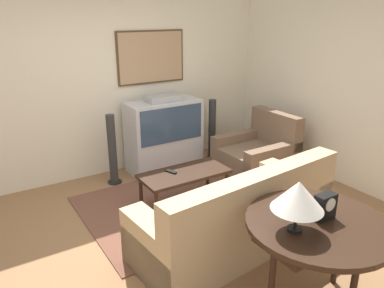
# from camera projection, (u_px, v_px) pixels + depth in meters

# --- Properties ---
(ground_plane) EXTENTS (12.00, 12.00, 0.00)m
(ground_plane) POSITION_uv_depth(u_px,v_px,m) (181.00, 238.00, 3.98)
(ground_plane) COLOR #8E6642
(wall_back) EXTENTS (12.00, 0.10, 2.70)m
(wall_back) POSITION_uv_depth(u_px,v_px,m) (103.00, 81.00, 5.23)
(wall_back) COLOR beige
(wall_back) RESTS_ON ground_plane
(wall_right) EXTENTS (0.06, 12.00, 2.70)m
(wall_right) POSITION_uv_depth(u_px,v_px,m) (354.00, 87.00, 4.86)
(wall_right) COLOR beige
(wall_right) RESTS_ON ground_plane
(area_rug) EXTENTS (2.59, 1.83, 0.01)m
(area_rug) POSITION_uv_depth(u_px,v_px,m) (190.00, 201.00, 4.75)
(area_rug) COLOR brown
(area_rug) RESTS_ON ground_plane
(tv) EXTENTS (1.09, 0.52, 1.15)m
(tv) POSITION_uv_depth(u_px,v_px,m) (164.00, 135.00, 5.57)
(tv) COLOR #B7B7BC
(tv) RESTS_ON ground_plane
(couch) EXTENTS (2.16, 1.02, 0.91)m
(couch) POSITION_uv_depth(u_px,v_px,m) (238.00, 219.00, 3.74)
(couch) COLOR tan
(couch) RESTS_ON ground_plane
(armchair) EXTENTS (0.97, 0.92, 0.88)m
(armchair) POSITION_uv_depth(u_px,v_px,m) (258.00, 155.00, 5.54)
(armchair) COLOR brown
(armchair) RESTS_ON ground_plane
(coffee_table) EXTENTS (1.07, 0.51, 0.46)m
(coffee_table) POSITION_uv_depth(u_px,v_px,m) (184.00, 176.00, 4.51)
(coffee_table) COLOR black
(coffee_table) RESTS_ON ground_plane
(console_table) EXTENTS (1.11, 1.11, 0.77)m
(console_table) POSITION_uv_depth(u_px,v_px,m) (318.00, 230.00, 2.86)
(console_table) COLOR black
(console_table) RESTS_ON ground_plane
(table_lamp) EXTENTS (0.38, 0.38, 0.39)m
(table_lamp) POSITION_uv_depth(u_px,v_px,m) (298.00, 196.00, 2.63)
(table_lamp) COLOR black
(table_lamp) RESTS_ON console_table
(mantel_clock) EXTENTS (0.17, 0.10, 0.21)m
(mantel_clock) POSITION_uv_depth(u_px,v_px,m) (325.00, 207.00, 2.85)
(mantel_clock) COLOR black
(mantel_clock) RESTS_ON console_table
(remote) EXTENTS (0.10, 0.17, 0.02)m
(remote) POSITION_uv_depth(u_px,v_px,m) (171.00, 172.00, 4.49)
(remote) COLOR black
(remote) RESTS_ON coffee_table
(speaker_tower_left) EXTENTS (0.20, 0.20, 0.99)m
(speaker_tower_left) POSITION_uv_depth(u_px,v_px,m) (112.00, 151.00, 5.12)
(speaker_tower_left) COLOR black
(speaker_tower_left) RESTS_ON ground_plane
(speaker_tower_right) EXTENTS (0.20, 0.20, 0.99)m
(speaker_tower_right) POSITION_uv_depth(u_px,v_px,m) (212.00, 132.00, 5.97)
(speaker_tower_right) COLOR black
(speaker_tower_right) RESTS_ON ground_plane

